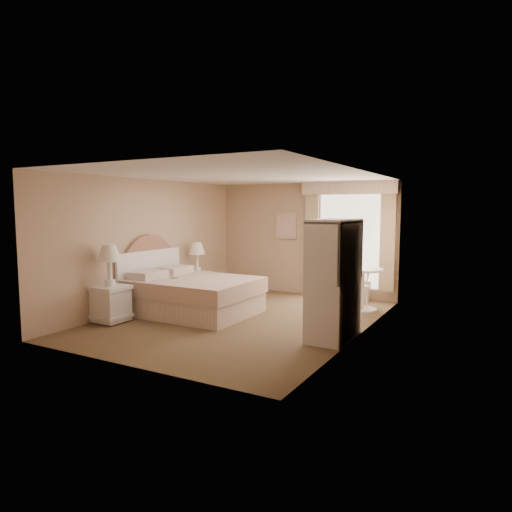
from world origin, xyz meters
The scene contains 9 objects.
room centered at (0.00, 0.00, 1.25)m, with size 4.21×5.51×2.51m.
window centered at (1.05, 2.65, 1.34)m, with size 2.05×0.22×2.51m.
framed_art centered at (-0.45, 2.71, 1.55)m, with size 0.52×0.04×0.62m.
bed centered at (-1.11, -0.07, 0.37)m, with size 2.21×1.74×1.54m.
nightstand_near centered at (-1.84, -1.28, 0.49)m, with size 0.54×0.54×1.31m.
nightstand_far centered at (-1.84, 1.19, 0.45)m, with size 0.49×0.49×1.19m.
round_table centered at (1.64, 1.71, 0.54)m, with size 0.76×0.76×0.81m.
cafe_chair centered at (1.50, 2.01, 0.47)m, with size 0.48×0.48×0.82m.
armoire centered at (1.81, -0.35, 0.74)m, with size 0.54×1.07×1.78m.
Camera 1 is at (4.04, -6.75, 1.94)m, focal length 32.00 mm.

